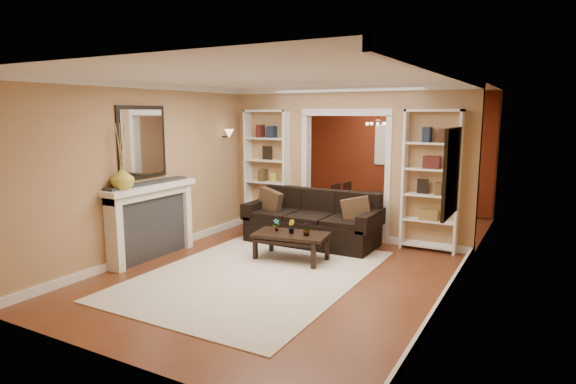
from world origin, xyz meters
The scene contains 30 objects.
floor centered at (0.00, 0.00, 0.00)m, with size 8.00×8.00×0.00m, color brown.
ceiling centered at (0.00, 0.00, 2.70)m, with size 8.00×8.00×0.00m, color white.
wall_back centered at (0.00, 4.00, 1.35)m, with size 8.00×8.00×0.00m, color tan.
wall_front centered at (0.00, -4.00, 1.35)m, with size 8.00×8.00×0.00m, color tan.
wall_left centered at (-2.25, 0.00, 1.35)m, with size 8.00×8.00×0.00m, color tan.
wall_right centered at (2.25, 0.00, 1.35)m, with size 8.00×8.00×0.00m, color tan.
partition_wall centered at (0.00, 1.20, 1.35)m, with size 4.50×0.15×2.70m, color tan.
red_back_panel centered at (0.00, 3.97, 1.32)m, with size 4.44×0.04×2.64m, color maroon.
dining_window centered at (0.00, 3.93, 1.55)m, with size 0.78×0.03×0.98m, color #8CA5CC.
area_rug centered at (-0.27, -1.37, 0.01)m, with size 2.75×3.85×0.01m, color beige.
sofa centered at (-0.31, 0.45, 0.45)m, with size 2.32×1.00×0.91m, color black.
pillow_left centered at (-1.13, 0.43, 0.68)m, with size 0.46×0.13×0.46m, color brown.
pillow_right centered at (0.51, 0.43, 0.67)m, with size 0.45×0.13×0.45m, color brown.
coffee_table centered at (-0.16, -0.56, 0.21)m, with size 1.12×0.61×0.42m, color black.
plant_left centered at (-0.42, -0.56, 0.52)m, with size 0.10×0.07×0.20m, color #336626.
plant_center centered at (-0.16, -0.56, 0.53)m, with size 0.11×0.09×0.21m, color #336626.
plant_right centered at (0.10, -0.56, 0.52)m, with size 0.11×0.11×0.20m, color #336626.
bookshelf_left centered at (-1.55, 1.03, 1.15)m, with size 0.90×0.30×2.30m, color white.
bookshelf_right centered at (1.55, 1.03, 1.15)m, with size 0.90×0.30×2.30m, color white.
fireplace centered at (-2.09, -1.50, 0.58)m, with size 0.32×1.70×1.16m, color white.
vase centered at (-2.09, -2.04, 1.33)m, with size 0.33×0.33×0.34m, color gold.
mirror centered at (-2.23, -1.50, 1.80)m, with size 0.03×0.95×1.10m, color silver.
wall_sconce centered at (-2.15, 0.55, 1.83)m, with size 0.18×0.18×0.22m, color #FFE0A5.
framed_art centered at (2.21, -1.00, 1.55)m, with size 0.04×0.85×1.05m, color black.
dining_table centered at (0.08, 2.66, 0.26)m, with size 0.83×1.49×0.52m, color black.
dining_chair_nw centered at (-0.47, 2.36, 0.40)m, with size 0.40×0.40×0.80m, color black.
dining_chair_ne centered at (0.63, 2.36, 0.42)m, with size 0.42×0.42×0.85m, color black.
dining_chair_sw centered at (-0.47, 2.96, 0.38)m, with size 0.37×0.37×0.76m, color black.
dining_chair_se centered at (0.63, 2.96, 0.41)m, with size 0.41×0.41×0.83m, color black.
chandelier centered at (0.00, 2.70, 2.02)m, with size 0.50×0.50×0.30m, color #3D261B.
Camera 1 is at (3.24, -6.83, 2.24)m, focal length 30.00 mm.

